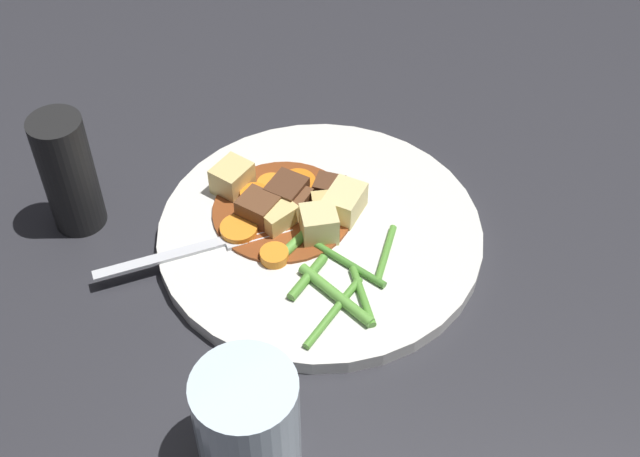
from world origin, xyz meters
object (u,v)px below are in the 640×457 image
Objects in this scene: potato_chunk_3 at (344,202)px; water_glass at (247,422)px; carrot_slice_0 at (271,252)px; potato_chunk_1 at (276,216)px; carrot_slice_3 at (298,186)px; potato_chunk_0 at (325,207)px; carrot_slice_2 at (275,184)px; fork at (201,248)px; dinner_plate at (320,234)px; potato_chunk_4 at (232,178)px; pepper_mill at (68,173)px; carrot_slice_4 at (254,196)px; meat_chunk_3 at (299,201)px; meat_chunk_0 at (258,209)px; meat_chunk_1 at (284,195)px; potato_chunk_2 at (319,224)px; meat_chunk_2 at (329,188)px; carrot_slice_1 at (239,230)px.

water_glass reaches higher than potato_chunk_3.
carrot_slice_0 is 0.04m from potato_chunk_1.
carrot_slice_3 is 1.44× the size of potato_chunk_0.
carrot_slice_2 is 0.16× the size of fork.
potato_chunk_4 is at bearing 15.13° from dinner_plate.
potato_chunk_1 is 0.18m from pepper_mill.
carrot_slice_4 is 0.04m from meat_chunk_3.
carrot_slice_2 is 0.85× the size of meat_chunk_0.
meat_chunk_1 is at bearing -56.63° from potato_chunk_1.
potato_chunk_1 is (-0.04, 0.01, 0.01)m from carrot_slice_4.
carrot_slice_2 is 0.87× the size of potato_chunk_2.
fork is (0.01, 0.06, -0.01)m from meat_chunk_0.
potato_chunk_1 reaches higher than carrot_slice_3.
carrot_slice_2 is 1.19× the size of potato_chunk_0.
water_glass reaches higher than carrot_slice_0.
meat_chunk_2 is at bearing -53.05° from potato_chunk_2.
meat_chunk_2 is 0.29× the size of water_glass.
carrot_slice_1 is 0.99× the size of meat_chunk_1.
potato_chunk_0 is 0.14× the size of fork.
meat_chunk_1 reaches higher than carrot_slice_0.
carrot_slice_0 is 0.07m from carrot_slice_4.
fork is at bearing 60.59° from dinner_plate.
water_glass reaches higher than potato_chunk_2.
potato_chunk_0 is at bearing 128.43° from meat_chunk_2.
potato_chunk_3 is at bearing -148.96° from potato_chunk_4.
potato_chunk_4 is (0.09, 0.02, 0.02)m from dinner_plate.
carrot_slice_0 is 0.19m from pepper_mill.
carrot_slice_0 is at bearing -140.25° from fork.
potato_chunk_3 reaches higher than dinner_plate.
meat_chunk_3 reaches higher than carrot_slice_4.
carrot_slice_4 is at bearing 31.84° from meat_chunk_3.
meat_chunk_3 is (0.03, 0.03, -0.00)m from potato_chunk_3.
water_glass is at bearing 130.85° from carrot_slice_3.
pepper_mill is (0.17, 0.17, 0.03)m from potato_chunk_3.
potato_chunk_4 is at bearing -33.41° from carrot_slice_1.
pepper_mill is at bearing 51.58° from carrot_slice_4.
carrot_slice_0 is 0.04m from carrot_slice_1.
carrot_slice_3 is 0.03m from meat_chunk_2.
potato_chunk_2 is at bearing -152.68° from potato_chunk_1.
potato_chunk_4 is at bearing -8.52° from meat_chunk_0.
carrot_slice_4 is at bearing -128.42° from pepper_mill.
water_glass is (-0.17, 0.09, 0.03)m from fork.
water_glass reaches higher than potato_chunk_4.
fork is (0.02, 0.07, -0.01)m from potato_chunk_1.
meat_chunk_3 is (0.01, 0.03, 0.00)m from meat_chunk_2.
fork is at bearing 84.62° from meat_chunk_0.
potato_chunk_4 is 0.05m from meat_chunk_1.
carrot_slice_0 and carrot_slice_4 have the same top height.
dinner_plate is 7.51× the size of potato_chunk_3.
potato_chunk_0 is 0.12m from fork.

